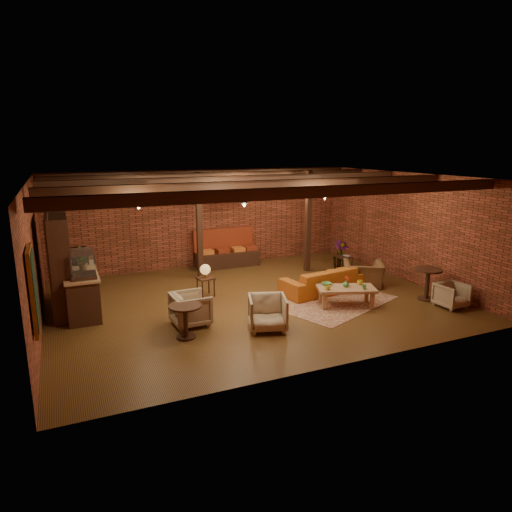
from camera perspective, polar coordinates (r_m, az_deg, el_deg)
name	(u,v)px	position (r m, az deg, el deg)	size (l,w,h in m)	color
floor	(252,300)	(12.02, -0.56, -5.56)	(10.00, 10.00, 0.00)	#3C1F0F
ceiling	(251,177)	(11.38, -0.60, 9.84)	(10.00, 8.00, 0.02)	black
wall_back	(205,218)	(15.30, -6.43, 4.69)	(10.00, 0.02, 3.20)	brown
wall_front	(340,283)	(8.17, 10.41, -3.32)	(10.00, 0.02, 3.20)	brown
wall_left	(34,260)	(10.74, -25.98, -0.42)	(0.02, 8.00, 3.20)	brown
wall_right	(406,227)	(14.27, 18.29, 3.44)	(0.02, 8.00, 3.20)	brown
ceiling_beams	(251,182)	(11.39, -0.60, 9.23)	(9.80, 6.40, 0.22)	black
ceiling_pipe	(229,186)	(12.89, -3.39, 8.70)	(0.12, 0.12, 9.60)	black
post_left	(199,226)	(13.81, -7.10, 3.71)	(0.16, 0.16, 3.20)	black
post_right	(308,222)	(14.59, 6.53, 4.26)	(0.16, 0.16, 3.20)	black
service_counter	(80,279)	(11.89, -21.10, -2.68)	(0.80, 2.50, 1.60)	black
plant_counter	(83,260)	(11.99, -20.84, -0.46)	(0.35, 0.39, 0.30)	#337F33
shelving_hutch	(61,264)	(11.89, -23.21, -0.88)	(0.52, 2.00, 2.40)	black
chalkboard_menu	(34,290)	(8.51, -26.02, -3.83)	(0.08, 0.96, 1.46)	black
banquette	(227,252)	(15.28, -3.68, 0.53)	(2.10, 0.70, 1.00)	maroon
service_sign	(231,198)	(14.55, -3.18, 7.28)	(0.86, 0.06, 0.30)	#FF4219
ceiling_spotlights	(251,191)	(11.41, -0.60, 8.13)	(6.40, 4.40, 0.28)	black
rug	(329,300)	(12.16, 9.11, -5.49)	(3.08, 2.35, 0.01)	maroon
sofa	(322,280)	(12.69, 8.26, -3.04)	(2.36, 0.92, 0.69)	#A44F16
coffee_table	(346,289)	(11.71, 11.14, -4.12)	(1.59, 1.17, 0.74)	#9B6848
side_table_lamp	(205,272)	(12.23, -6.35, -2.00)	(0.48, 0.48, 0.89)	black
round_table_left	(185,316)	(9.73, -8.81, -7.39)	(0.69, 0.69, 0.72)	black
armchair_a	(191,307)	(10.41, -8.17, -6.38)	(0.80, 0.75, 0.83)	beige
armchair_b	(267,311)	(10.07, 1.44, -6.91)	(0.81, 0.76, 0.84)	beige
armchair_right	(363,270)	(13.45, 13.24, -1.73)	(1.09, 0.70, 0.95)	brown
side_table_book	(344,257)	(14.91, 11.00, -0.17)	(0.49, 0.49, 0.52)	black
round_table_right	(428,279)	(12.73, 20.66, -2.73)	(0.71, 0.71, 0.84)	black
armchair_far	(452,294)	(12.44, 23.25, -4.39)	(0.66, 0.62, 0.68)	beige
plant_tall	(342,227)	(15.00, 10.68, 3.60)	(1.57, 1.57, 2.81)	#4C7F4C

